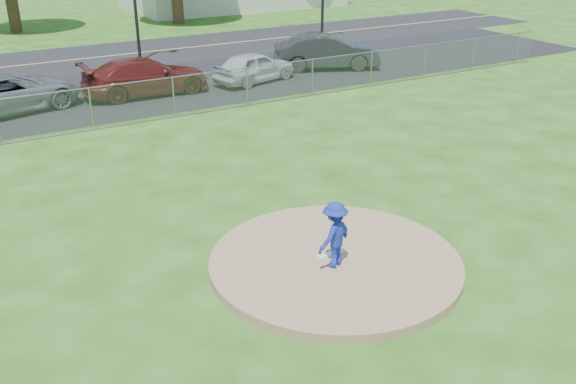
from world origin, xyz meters
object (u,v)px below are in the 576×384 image
parked_car_darkred (146,76)px  parked_car_pearl (254,67)px  pitcher (335,235)px  parked_car_charcoal (326,52)px  parked_car_gray (9,93)px

parked_car_darkred → parked_car_pearl: 4.85m
pitcher → parked_car_darkred: pitcher is taller
pitcher → parked_car_pearl: bearing=-132.1°
pitcher → parked_car_charcoal: (10.37, 15.98, -0.09)m
pitcher → parked_car_gray: size_ratio=0.27×
parked_car_gray → parked_car_darkred: bearing=-106.7°
parked_car_pearl → parked_car_charcoal: parked_car_charcoal is taller
parked_car_charcoal → parked_car_pearl: bearing=121.3°
parked_car_charcoal → pitcher: bearing=170.5°
parked_car_darkred → parked_car_pearl: (4.83, -0.39, -0.08)m
parked_car_darkred → pitcher: bearing=175.9°
parked_car_darkred → parked_car_charcoal: bearing=-88.0°
parked_car_pearl → parked_car_charcoal: size_ratio=0.79×
parked_car_darkred → parked_car_charcoal: (9.02, 0.18, 0.06)m
pitcher → parked_car_darkred: (1.35, 15.80, -0.16)m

